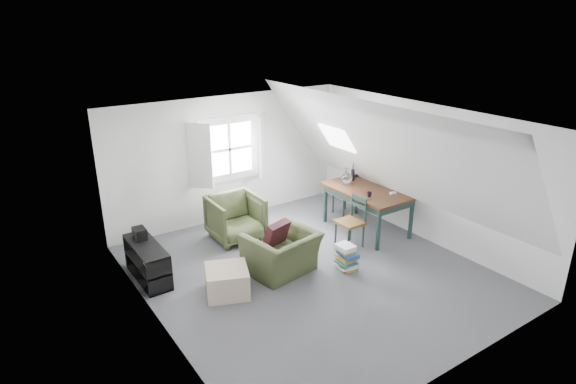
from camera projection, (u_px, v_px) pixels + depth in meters
floor at (311, 272)px, 7.82m from camera, size 5.50×5.50×0.00m
ceiling at (314, 120)px, 6.94m from camera, size 5.50×5.50×0.00m
wall_back at (229, 159)px, 9.51m from camera, size 5.00×0.00×5.00m
wall_front at (463, 277)px, 5.25m from camera, size 5.00×0.00×5.00m
wall_left at (154, 242)px, 6.06m from camera, size 0.00×5.50×5.50m
wall_right at (423, 172)px, 8.70m from camera, size 0.00×5.50×5.50m
slope_left at (220, 188)px, 6.38m from camera, size 3.19×5.50×4.48m
slope_right at (387, 152)px, 8.01m from camera, size 3.19×5.50×4.48m
dormer_window at (230, 150)px, 9.38m from camera, size 1.71×0.35×1.30m
skylight at (337, 138)px, 9.03m from camera, size 0.35×0.75×0.47m
armchair_near at (282, 271)px, 7.84m from camera, size 1.20×1.09×0.69m
armchair_far at (237, 238)px, 8.99m from camera, size 0.91×0.94×0.83m
throw_pillow at (276, 235)px, 7.75m from camera, size 0.51×0.38×0.47m
ottoman at (227, 281)px, 7.17m from camera, size 0.80×0.80×0.41m
dining_table at (368, 195)px, 9.09m from camera, size 1.00×1.67×0.84m
demijohn at (346, 178)px, 9.28m from camera, size 0.23×0.23×0.32m
vase_twigs at (353, 174)px, 9.49m from camera, size 0.07×0.08×0.57m
cup at (369, 197)px, 8.69m from camera, size 0.11×0.11×0.09m
paper_box at (393, 193)px, 8.81m from camera, size 0.12×0.09×0.04m
dining_chair_far at (346, 193)px, 9.92m from camera, size 0.42×0.42×0.90m
dining_chair_near at (352, 221)px, 8.56m from camera, size 0.43×0.43×0.92m
media_shelf at (148, 264)px, 7.53m from camera, size 0.38×1.15×0.59m
electronics_box at (140, 234)px, 7.61m from camera, size 0.18×0.25×0.20m
magazine_stack at (346, 257)px, 7.85m from camera, size 0.32×0.38×0.43m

